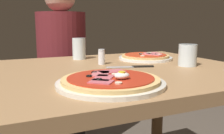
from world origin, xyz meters
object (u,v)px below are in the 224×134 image
dining_table (120,97)px  water_glass_near (188,56)px  pizza_across_left (145,57)px  water_glass_far (79,50)px  salt_shaker (102,57)px  knife (134,67)px  pizza_foreground (111,81)px  diner_person (63,76)px

dining_table → water_glass_near: size_ratio=11.15×
pizza_across_left → water_glass_far: size_ratio=2.49×
dining_table → salt_shaker: size_ratio=15.28×
water_glass_far → knife: (0.13, -0.32, -0.04)m
water_glass_near → pizza_foreground: bearing=-158.4°
dining_table → water_glass_far: (-0.08, 0.31, 0.17)m
knife → salt_shaker: salt_shaker is taller
water_glass_far → salt_shaker: (0.04, -0.20, -0.01)m
water_glass_near → knife: bearing=164.3°
pizza_foreground → knife: bearing=48.3°
pizza_across_left → knife: bearing=-133.5°
pizza_foreground → diner_person: size_ratio=0.27×
water_glass_near → salt_shaker: bearing=149.5°
pizza_across_left → diner_person: 0.67m
diner_person → dining_table: bearing=94.8°
salt_shaker → dining_table: bearing=-72.4°
knife → salt_shaker: size_ratio=2.86×
diner_person → water_glass_far: bearing=88.1°
pizza_foreground → salt_shaker: (0.12, 0.36, 0.02)m
pizza_across_left → salt_shaker: 0.26m
dining_table → pizza_across_left: 0.31m
pizza_across_left → diner_person: bearing=116.1°
diner_person → salt_shaker: bearing=92.5°
pizza_foreground → water_glass_near: (0.43, 0.17, 0.03)m
dining_table → pizza_foreground: pizza_foreground is taller
pizza_across_left → salt_shaker: bearing=-168.6°
dining_table → salt_shaker: bearing=107.6°
pizza_foreground → diner_person: 1.01m
dining_table → pizza_foreground: (-0.15, -0.25, 0.13)m
pizza_foreground → pizza_across_left: (0.37, 0.41, -0.00)m
water_glass_far → salt_shaker: 0.20m
pizza_across_left → water_glass_near: (0.06, -0.24, 0.03)m
pizza_across_left → water_glass_far: (-0.30, 0.14, 0.03)m
pizza_across_left → water_glass_far: 0.33m
water_glass_near → diner_person: size_ratio=0.08×
knife → diner_person: bearing=99.0°
salt_shaker → diner_person: bearing=92.5°
pizza_foreground → pizza_across_left: bearing=47.6°
water_glass_far → water_glass_near: bearing=-46.8°
dining_table → pizza_foreground: 0.32m
water_glass_far → knife: 0.35m
knife → diner_person: (-0.12, 0.76, -0.17)m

